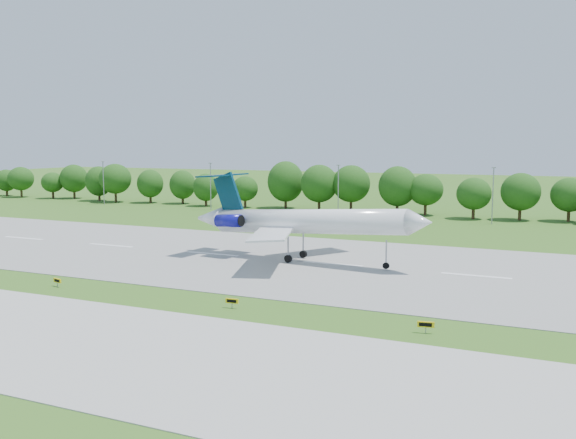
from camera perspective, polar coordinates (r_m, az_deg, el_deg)
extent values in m
plane|color=#315C18|center=(70.15, -3.28, -7.51)|extent=(600.00, 600.00, 0.00)
cube|color=gray|center=(92.46, 3.98, -3.98)|extent=(400.00, 45.00, 0.08)
cube|color=#ADADA8|center=(55.50, -12.15, -11.53)|extent=(400.00, 23.00, 0.08)
cylinder|color=#382314|center=(229.94, -23.93, 2.38)|extent=(0.70, 0.70, 3.60)
sphere|color=#13390E|center=(229.68, -23.98, 3.48)|extent=(8.40, 8.40, 8.40)
cylinder|color=#382314|center=(201.82, -16.35, 2.15)|extent=(0.70, 0.70, 3.60)
sphere|color=#13390E|center=(201.53, -16.40, 3.40)|extent=(8.40, 8.40, 8.40)
cylinder|color=#382314|center=(178.30, -6.57, 1.80)|extent=(0.70, 0.70, 3.60)
sphere|color=#13390E|center=(177.97, -6.59, 3.21)|extent=(8.40, 8.40, 8.40)
cylinder|color=#382314|center=(161.40, 5.69, 1.28)|extent=(0.70, 0.70, 3.60)
sphere|color=#13390E|center=(161.03, 5.71, 2.84)|extent=(8.40, 8.40, 8.40)
cylinder|color=#382314|center=(153.32, 19.98, 0.61)|extent=(0.70, 0.70, 3.60)
sphere|color=#13390E|center=(152.94, 20.05, 2.25)|extent=(8.40, 8.40, 8.40)
cylinder|color=gray|center=(187.46, -16.08, 3.11)|extent=(0.24, 0.24, 12.00)
cube|color=gray|center=(187.19, -16.14, 4.97)|extent=(0.90, 0.25, 0.18)
cylinder|color=gray|center=(166.86, -6.89, 2.90)|extent=(0.24, 0.24, 12.00)
cube|color=gray|center=(166.56, -6.92, 4.99)|extent=(0.90, 0.25, 0.18)
cylinder|color=gray|center=(151.64, 4.49, 2.53)|extent=(0.24, 0.24, 12.00)
cube|color=gray|center=(151.30, 4.51, 4.83)|extent=(0.90, 0.25, 0.18)
cylinder|color=gray|center=(143.51, 17.74, 1.98)|extent=(0.24, 0.24, 12.00)
cube|color=gray|center=(143.16, 17.83, 4.41)|extent=(0.90, 0.25, 0.18)
cylinder|color=white|center=(92.92, 1.79, -0.17)|extent=(30.79, 6.83, 5.26)
cone|color=white|center=(86.00, 11.66, -0.24)|extent=(3.80, 3.90, 3.73)
cone|color=white|center=(102.64, -6.87, 0.12)|extent=(5.42, 4.08, 3.82)
cube|color=white|center=(87.93, -1.49, -1.31)|extent=(9.06, 14.12, 0.54)
cube|color=white|center=(100.12, 2.84, -0.31)|extent=(11.18, 13.91, 0.54)
cube|color=#052D40|center=(100.18, -5.33, 2.28)|extent=(5.44, 1.09, 6.92)
cube|color=#052D40|center=(100.60, -5.82, 3.94)|extent=(4.28, 9.93, 0.41)
cylinder|color=#0F0E81|center=(97.25, -5.26, -0.11)|extent=(4.55, 2.39, 2.16)
cylinder|color=#0F0E81|center=(101.54, -3.51, 0.20)|extent=(4.55, 2.39, 2.16)
cylinder|color=gray|center=(88.26, 8.72, -2.95)|extent=(0.20, 0.20, 3.55)
cylinder|color=black|center=(88.58, 8.70, -4.08)|extent=(0.94, 0.40, 0.91)
cylinder|color=gray|center=(92.51, 0.01, -2.42)|extent=(0.24, 0.24, 3.55)
cylinder|color=black|center=(92.81, 0.01, -3.50)|extent=(1.16, 0.57, 1.12)
cylinder|color=gray|center=(96.32, 1.37, -2.05)|extent=(0.24, 0.24, 3.55)
cylinder|color=black|center=(96.62, 1.37, -3.09)|extent=(1.16, 0.57, 1.12)
cube|color=gray|center=(83.03, -19.80, -5.43)|extent=(0.11, 0.11, 0.63)
cube|color=yellow|center=(82.94, -19.82, -5.13)|extent=(1.43, 0.49, 0.49)
cube|color=black|center=(82.89, -19.87, -5.14)|extent=(1.05, 0.27, 0.31)
cube|color=gray|center=(68.56, -5.00, -7.60)|extent=(0.10, 0.10, 0.64)
cube|color=yellow|center=(68.44, -5.00, -7.22)|extent=(1.47, 0.28, 0.50)
cube|color=black|center=(68.35, -5.04, -7.24)|extent=(1.09, 0.10, 0.32)
cube|color=gray|center=(60.97, 12.14, -9.55)|extent=(0.11, 0.11, 0.68)
cube|color=yellow|center=(60.84, 12.15, -9.11)|extent=(1.57, 0.44, 0.54)
cube|color=black|center=(60.73, 12.15, -9.13)|extent=(1.16, 0.22, 0.34)
imported|color=white|center=(148.17, 1.03, 0.33)|extent=(3.38, 1.47, 1.08)
imported|color=silver|center=(145.32, 8.62, 0.17)|extent=(3.92, 1.59, 1.33)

